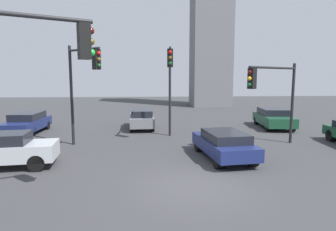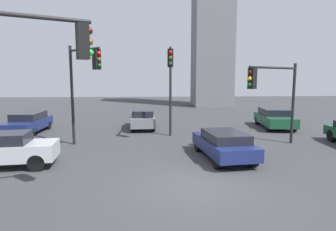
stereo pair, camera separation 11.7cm
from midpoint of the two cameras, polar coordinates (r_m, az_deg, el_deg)
The scene contains 11 objects.
ground_plane at distance 10.55m, azimuth 5.16°, elevation -13.60°, with size 92.38×92.38×0.00m, color #38383A.
traffic_light_0 at distance 8.42m, azimuth -26.61°, elevation 7.93°, with size 3.16×1.72×5.52m.
traffic_light_1 at distance 16.07m, azimuth -16.09°, elevation 7.43°, with size 2.01×1.84×5.49m.
traffic_light_2 at distance 17.45m, azimuth 0.68°, elevation 8.08°, with size 0.42×2.77×5.59m.
traffic_light_3 at distance 16.23m, azimuth 20.21°, elevation 5.26°, with size 3.54×2.45×4.56m.
car_0 at distance 14.03m, azimuth -29.29°, elevation -5.80°, with size 4.22×2.09×1.49m.
car_1 at distance 21.55m, azimuth -4.92°, elevation -0.60°, with size 1.90×4.15×1.41m.
car_2 at distance 13.85m, azimuth 11.14°, elevation -5.48°, with size 2.34×4.41×1.30m.
car_4 at distance 23.25m, azimuth 20.30°, elevation -0.42°, with size 2.50×4.74×1.43m.
car_6 at distance 21.81m, azimuth -25.64°, elevation -1.24°, with size 1.87×4.57×1.40m.
skyline_tower at distance 39.50m, azimuth 8.86°, elevation 18.34°, with size 4.85×4.85×22.43m, color slate.
Camera 2 is at (-1.47, -9.72, 3.81)m, focal length 31.03 mm.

